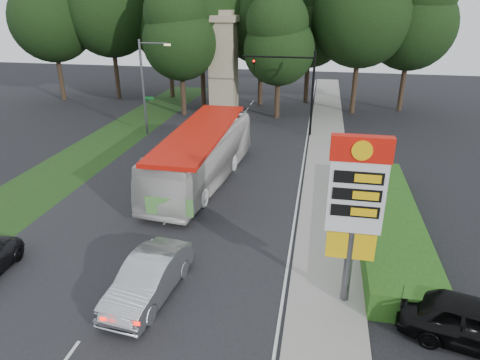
% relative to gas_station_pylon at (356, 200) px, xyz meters
% --- Properties ---
extents(ground, '(120.00, 120.00, 0.00)m').
position_rel_gas_station_pylon_xyz_m(ground, '(-9.20, -1.99, -4.45)').
color(ground, black).
rests_on(ground, ground).
extents(road_surface, '(14.00, 80.00, 0.02)m').
position_rel_gas_station_pylon_xyz_m(road_surface, '(-9.20, 10.01, -4.44)').
color(road_surface, black).
rests_on(road_surface, ground).
extents(sidewalk_right, '(3.00, 80.00, 0.12)m').
position_rel_gas_station_pylon_xyz_m(sidewalk_right, '(-0.70, 10.01, -4.39)').
color(sidewalk_right, gray).
rests_on(sidewalk_right, ground).
extents(grass_verge_left, '(5.00, 50.00, 0.02)m').
position_rel_gas_station_pylon_xyz_m(grass_verge_left, '(-18.70, 16.01, -4.44)').
color(grass_verge_left, '#193814').
rests_on(grass_verge_left, ground).
extents(hedge, '(3.00, 14.00, 1.20)m').
position_rel_gas_station_pylon_xyz_m(hedge, '(2.30, 6.01, -3.85)').
color(hedge, '#224A13').
rests_on(hedge, ground).
extents(gas_station_pylon, '(2.10, 0.45, 6.85)m').
position_rel_gas_station_pylon_xyz_m(gas_station_pylon, '(0.00, 0.00, 0.00)').
color(gas_station_pylon, '#59595E').
rests_on(gas_station_pylon, ground).
extents(traffic_signal_mast, '(6.10, 0.35, 7.20)m').
position_rel_gas_station_pylon_xyz_m(traffic_signal_mast, '(-3.52, 22.00, 0.22)').
color(traffic_signal_mast, black).
rests_on(traffic_signal_mast, ground).
extents(streetlight_signs, '(2.75, 0.98, 8.00)m').
position_rel_gas_station_pylon_xyz_m(streetlight_signs, '(-16.19, 20.01, -0.01)').
color(streetlight_signs, '#59595E').
rests_on(streetlight_signs, ground).
extents(monument, '(3.00, 3.00, 10.05)m').
position_rel_gas_station_pylon_xyz_m(monument, '(-11.20, 28.01, 0.66)').
color(monument, gray).
rests_on(monument, ground).
extents(tree_far_west, '(8.96, 8.96, 17.60)m').
position_rel_gas_station_pylon_xyz_m(tree_far_west, '(-31.20, 31.01, 6.24)').
color(tree_far_west, '#2D2116').
rests_on(tree_far_west, ground).
extents(tree_west_near, '(8.40, 8.40, 16.50)m').
position_rel_gas_station_pylon_xyz_m(tree_west_near, '(-19.20, 35.01, 5.57)').
color(tree_west_near, '#2D2116').
rests_on(tree_west_near, ground).
extents(tree_east_near, '(8.12, 8.12, 15.95)m').
position_rel_gas_station_pylon_xyz_m(tree_east_near, '(-3.20, 35.01, 5.23)').
color(tree_east_near, '#2D2116').
rests_on(tree_east_near, ground).
extents(tree_far_east, '(8.68, 8.68, 17.05)m').
position_rel_gas_station_pylon_xyz_m(tree_far_east, '(6.80, 33.01, 5.90)').
color(tree_far_east, '#2D2116').
rests_on(tree_far_east, ground).
extents(tree_monument_left, '(7.28, 7.28, 14.30)m').
position_rel_gas_station_pylon_xyz_m(tree_monument_left, '(-15.20, 27.01, 4.23)').
color(tree_monument_left, '#2D2116').
rests_on(tree_monument_left, ground).
extents(tree_monument_right, '(6.72, 6.72, 13.20)m').
position_rel_gas_station_pylon_xyz_m(tree_monument_right, '(-5.70, 27.51, 3.56)').
color(tree_monument_right, '#2D2116').
rests_on(tree_monument_right, ground).
extents(transit_bus, '(4.21, 13.03, 3.57)m').
position_rel_gas_station_pylon_xyz_m(transit_bus, '(-8.70, 10.48, -2.66)').
color(transit_bus, silver).
rests_on(transit_bus, ground).
extents(sedan_silver, '(2.32, 5.27, 1.68)m').
position_rel_gas_station_pylon_xyz_m(sedan_silver, '(-7.70, -1.12, -3.61)').
color(sedan_silver, '#A0A3A7').
rests_on(sedan_silver, ground).
extents(parked_car_black, '(5.41, 3.27, 1.72)m').
position_rel_gas_station_pylon_xyz_m(parked_car_black, '(4.30, -1.49, -3.59)').
color(parked_car_black, black).
rests_on(parked_car_black, ground).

